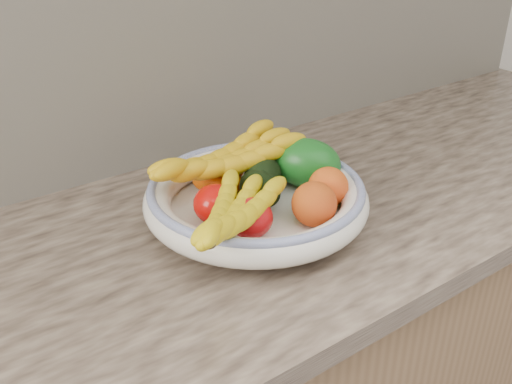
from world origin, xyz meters
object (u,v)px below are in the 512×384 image
(green_mango, at_px, (306,163))
(banana_bunch_back, at_px, (226,165))
(banana_bunch_front, at_px, (233,218))
(fruit_bowl, at_px, (256,198))

(green_mango, height_order, banana_bunch_back, same)
(green_mango, relative_size, banana_bunch_front, 0.48)
(green_mango, relative_size, banana_bunch_back, 0.41)
(banana_bunch_front, bearing_deg, banana_bunch_back, 23.81)
(green_mango, height_order, banana_bunch_front, green_mango)
(banana_bunch_back, bearing_deg, fruit_bowl, -82.96)
(fruit_bowl, xyz_separation_m, green_mango, (0.12, 0.01, 0.03))
(fruit_bowl, bearing_deg, banana_bunch_back, 101.00)
(fruit_bowl, bearing_deg, banana_bunch_front, -141.26)
(fruit_bowl, height_order, banana_bunch_back, banana_bunch_back)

